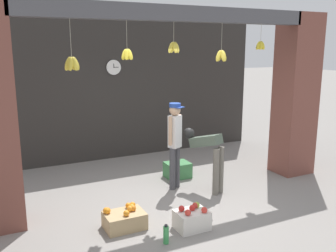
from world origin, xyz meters
The scene contains 11 objects.
ground_plane centered at (0.00, 0.00, 0.00)m, with size 60.00×60.00×0.00m, color gray.
shop_back_wall centered at (0.00, 2.87, 1.58)m, with size 6.81×0.12×3.15m, color #2D2B28.
shop_pillar_right centered at (2.76, 0.30, 1.58)m, with size 0.70×0.60×3.15m, color brown.
storefront_awning centered at (-0.02, 0.12, 2.99)m, with size 4.91×0.27×0.96m.
shopkeeper centered at (0.19, 0.53, 0.91)m, with size 0.31×0.30×1.57m.
worker_stooping centered at (0.67, 0.18, 0.72)m, with size 0.47×0.80×1.08m.
fruit_crate_oranges centered at (-1.15, -0.52, 0.13)m, with size 0.56×0.40×0.31m.
fruit_crate_apples centered at (-0.30, -0.96, 0.15)m, with size 0.45×0.35×0.35m.
produce_box_green centered at (0.50, 1.01, 0.15)m, with size 0.47×0.38×0.30m, color #42844C.
water_bottle centered at (-0.81, -1.17, 0.12)m, with size 0.07×0.07×0.27m.
wall_clock centered at (-0.17, 2.80, 2.08)m, with size 0.35×0.03×0.35m.
Camera 1 is at (-2.75, -5.21, 2.55)m, focal length 40.00 mm.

